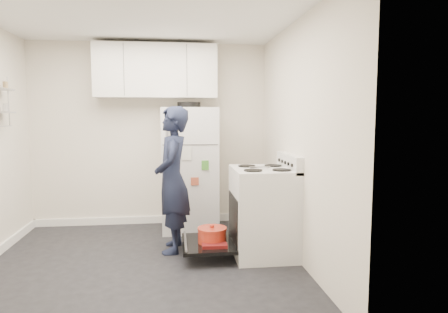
{
  "coord_description": "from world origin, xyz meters",
  "views": [
    {
      "loc": [
        0.33,
        -4.01,
        1.52
      ],
      "look_at": [
        0.89,
        0.48,
        1.05
      ],
      "focal_mm": 32.0,
      "sensor_mm": 36.0,
      "label": 1
    }
  ],
  "objects": [
    {
      "name": "room",
      "position": [
        -0.03,
        0.03,
        1.21
      ],
      "size": [
        3.21,
        3.21,
        2.51
      ],
      "color": "black",
      "rests_on": "ground"
    },
    {
      "name": "electric_range",
      "position": [
        1.26,
        0.15,
        0.47
      ],
      "size": [
        0.66,
        0.76,
        1.1
      ],
      "color": "silver",
      "rests_on": "ground"
    },
    {
      "name": "open_oven_door",
      "position": [
        0.7,
        0.14,
        0.2
      ],
      "size": [
        0.55,
        0.7,
        0.24
      ],
      "color": "black",
      "rests_on": "ground"
    },
    {
      "name": "refrigerator",
      "position": [
        0.52,
        1.25,
        0.82
      ],
      "size": [
        0.72,
        0.74,
        1.69
      ],
      "color": "silver",
      "rests_on": "ground"
    },
    {
      "name": "upper_cabinets",
      "position": [
        0.1,
        1.43,
        2.1
      ],
      "size": [
        1.6,
        0.33,
        0.7
      ],
      "primitive_type": "cube",
      "color": "silver",
      "rests_on": "room"
    },
    {
      "name": "person",
      "position": [
        0.3,
        0.4,
        0.81
      ],
      "size": [
        0.43,
        0.61,
        1.62
      ],
      "primitive_type": "imported",
      "rotation": [
        0.0,
        0.0,
        -1.64
      ],
      "color": "#161B31",
      "rests_on": "ground"
    }
  ]
}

